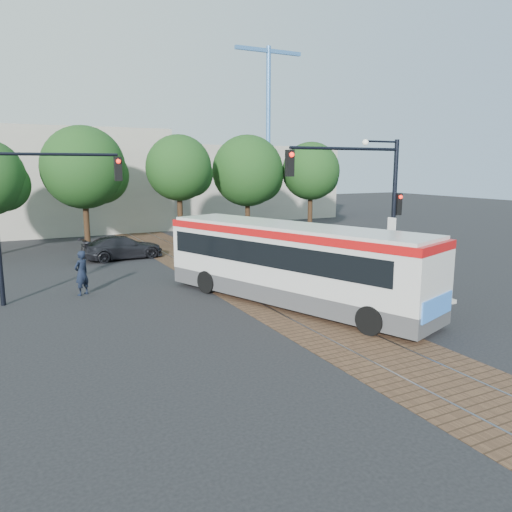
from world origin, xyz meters
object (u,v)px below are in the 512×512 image
(signal_pole_main, at_px, (371,192))
(parked_car, at_px, (122,247))
(officer, at_px, (82,273))
(city_bus, at_px, (291,260))
(signal_pole_left, at_px, (28,201))
(traffic_island, at_px, (387,283))

(signal_pole_main, xyz_separation_m, parked_car, (-7.26, 12.38, -3.50))
(officer, xyz_separation_m, parked_car, (3.21, 7.34, -0.26))
(city_bus, height_order, signal_pole_left, signal_pole_left)
(traffic_island, distance_m, parked_car, 14.94)
(signal_pole_left, distance_m, officer, 3.45)
(city_bus, bearing_deg, traffic_island, -22.44)
(traffic_island, height_order, parked_car, parked_car)
(parked_car, bearing_deg, officer, 150.88)
(officer, bearing_deg, signal_pole_left, -27.49)
(signal_pole_main, bearing_deg, signal_pole_left, 158.55)
(signal_pole_main, height_order, parked_car, signal_pole_main)
(traffic_island, bearing_deg, officer, 155.83)
(traffic_island, bearing_deg, signal_pole_main, 174.64)
(city_bus, xyz_separation_m, officer, (-6.87, 4.94, -0.77))
(signal_pole_main, bearing_deg, officer, 154.30)
(traffic_island, distance_m, officer, 12.54)
(signal_pole_left, bearing_deg, signal_pole_main, -21.45)
(signal_pole_main, bearing_deg, traffic_island, -5.36)
(signal_pole_left, bearing_deg, officer, 7.62)
(city_bus, bearing_deg, signal_pole_main, -21.66)
(traffic_island, height_order, officer, officer)
(city_bus, bearing_deg, officer, 124.32)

